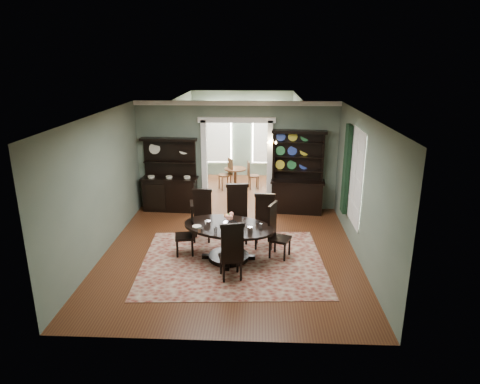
% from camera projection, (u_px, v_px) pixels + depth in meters
% --- Properties ---
extents(room, '(5.51, 6.01, 3.01)m').
position_uv_depth(room, '(230.00, 184.00, 8.91)').
color(room, brown).
rests_on(room, ground).
extents(parlor, '(3.51, 3.50, 3.01)m').
position_uv_depth(parlor, '(241.00, 139.00, 14.16)').
color(parlor, brown).
rests_on(parlor, ground).
extents(doorway_trim, '(2.08, 0.25, 2.57)m').
position_uv_depth(doorway_trim, '(237.00, 152.00, 11.71)').
color(doorway_trim, white).
rests_on(doorway_trim, floor).
extents(right_window, '(0.15, 1.47, 2.12)m').
position_uv_depth(right_window, '(351.00, 173.00, 9.63)').
color(right_window, white).
rests_on(right_window, wall_right).
extents(wall_sconce, '(0.27, 0.21, 0.21)m').
position_uv_depth(wall_sconce, '(272.00, 144.00, 11.45)').
color(wall_sconce, '#B97B31').
rests_on(wall_sconce, back_wall_right).
extents(rug, '(3.93, 3.30, 0.01)m').
position_uv_depth(rug, '(233.00, 262.00, 8.97)').
color(rug, maroon).
rests_on(rug, floor).
extents(dining_table, '(2.26, 2.26, 0.77)m').
position_uv_depth(dining_table, '(228.00, 236.00, 8.94)').
color(dining_table, black).
rests_on(dining_table, rug).
extents(centerpiece, '(1.47, 0.95, 0.24)m').
position_uv_depth(centerpiece, '(230.00, 221.00, 8.90)').
color(centerpiece, silver).
rests_on(centerpiece, dining_table).
extents(chair_far_left, '(0.46, 0.43, 1.20)m').
position_uv_depth(chair_far_left, '(202.00, 213.00, 9.94)').
color(chair_far_left, black).
rests_on(chair_far_left, rug).
extents(chair_far_mid, '(0.54, 0.52, 1.34)m').
position_uv_depth(chair_far_mid, '(237.00, 211.00, 9.86)').
color(chair_far_mid, black).
rests_on(chair_far_mid, rug).
extents(chair_far_right, '(0.47, 0.45, 1.21)m').
position_uv_depth(chair_far_right, '(264.00, 219.00, 9.58)').
color(chair_far_right, black).
rests_on(chair_far_right, rug).
extents(chair_end_left, '(0.48, 0.50, 1.17)m').
position_uv_depth(chair_end_left, '(189.00, 228.00, 9.16)').
color(chair_end_left, black).
rests_on(chair_end_left, rug).
extents(chair_end_right, '(0.55, 0.56, 1.19)m').
position_uv_depth(chair_end_right, '(276.00, 229.00, 9.05)').
color(chair_end_right, black).
rests_on(chair_end_right, rug).
extents(chair_near, '(0.54, 0.52, 1.20)m').
position_uv_depth(chair_near, '(232.00, 250.00, 8.05)').
color(chair_near, black).
rests_on(chair_near, rug).
extents(sideboard, '(1.56, 0.63, 2.02)m').
position_uv_depth(sideboard, '(170.00, 185.00, 11.85)').
color(sideboard, black).
rests_on(sideboard, floor).
extents(welsh_dresser, '(1.49, 0.67, 2.26)m').
position_uv_depth(welsh_dresser, '(297.00, 183.00, 11.65)').
color(welsh_dresser, black).
rests_on(welsh_dresser, floor).
extents(parlor_table, '(0.71, 0.71, 0.66)m').
position_uv_depth(parlor_table, '(235.00, 175.00, 13.89)').
color(parlor_table, '#552E18').
rests_on(parlor_table, parlor_floor).
extents(parlor_chair_left, '(0.48, 0.47, 1.00)m').
position_uv_depth(parlor_chair_left, '(227.00, 173.00, 13.76)').
color(parlor_chair_left, '#552E18').
rests_on(parlor_chair_left, parlor_floor).
extents(parlor_chair_right, '(0.40, 0.39, 0.89)m').
position_uv_depth(parlor_chair_right, '(252.00, 174.00, 13.82)').
color(parlor_chair_right, '#552E18').
rests_on(parlor_chair_right, parlor_floor).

